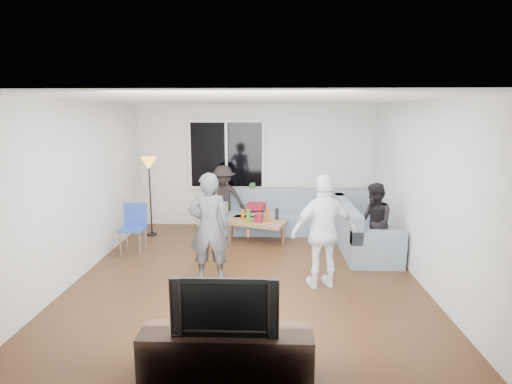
{
  "coord_description": "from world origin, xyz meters",
  "views": [
    {
      "loc": [
        0.34,
        -5.94,
        2.41
      ],
      "look_at": [
        0.1,
        0.6,
        1.15
      ],
      "focal_mm": 28.69,
      "sensor_mm": 36.0,
      "label": 1
    }
  ],
  "objects_px": {
    "side_chair": "(133,230)",
    "player_right": "(324,232)",
    "player_left": "(209,228)",
    "tv_console": "(226,353)",
    "sofa_back_section": "(275,211)",
    "spectator_back": "(223,198)",
    "floor_lamp": "(150,197)",
    "spectator_right": "(374,223)",
    "sofa_right_section": "(365,227)",
    "coffee_table": "(257,231)",
    "television": "(226,303)"
  },
  "relations": [
    {
      "from": "side_chair",
      "to": "player_right",
      "type": "distance_m",
      "value": 3.4
    },
    {
      "from": "player_left",
      "to": "tv_console",
      "type": "relative_size",
      "value": 1.0
    },
    {
      "from": "sofa_back_section",
      "to": "player_left",
      "type": "xyz_separation_m",
      "value": [
        -0.96,
        -2.58,
        0.38
      ]
    },
    {
      "from": "side_chair",
      "to": "spectator_back",
      "type": "distance_m",
      "value": 2.07
    },
    {
      "from": "floor_lamp",
      "to": "spectator_right",
      "type": "distance_m",
      "value": 4.3
    },
    {
      "from": "sofa_right_section",
      "to": "floor_lamp",
      "type": "bearing_deg",
      "value": 79.05
    },
    {
      "from": "sofa_back_section",
      "to": "floor_lamp",
      "type": "relative_size",
      "value": 1.47
    },
    {
      "from": "sofa_back_section",
      "to": "spectator_right",
      "type": "distance_m",
      "value": 2.37
    },
    {
      "from": "side_chair",
      "to": "player_right",
      "type": "relative_size",
      "value": 0.54
    },
    {
      "from": "side_chair",
      "to": "tv_console",
      "type": "distance_m",
      "value": 3.87
    },
    {
      "from": "player_right",
      "to": "sofa_back_section",
      "type": "bearing_deg",
      "value": -91.58
    },
    {
      "from": "coffee_table",
      "to": "player_right",
      "type": "distance_m",
      "value": 2.38
    },
    {
      "from": "sofa_right_section",
      "to": "television",
      "type": "bearing_deg",
      "value": 150.19
    },
    {
      "from": "floor_lamp",
      "to": "sofa_right_section",
      "type": "bearing_deg",
      "value": -10.95
    },
    {
      "from": "tv_console",
      "to": "television",
      "type": "bearing_deg",
      "value": 0.0
    },
    {
      "from": "sofa_right_section",
      "to": "player_left",
      "type": "relative_size",
      "value": 1.25
    },
    {
      "from": "player_right",
      "to": "spectator_back",
      "type": "relative_size",
      "value": 1.17
    },
    {
      "from": "sofa_right_section",
      "to": "spectator_back",
      "type": "bearing_deg",
      "value": 66.36
    },
    {
      "from": "spectator_right",
      "to": "tv_console",
      "type": "relative_size",
      "value": 0.82
    },
    {
      "from": "spectator_right",
      "to": "tv_console",
      "type": "distance_m",
      "value": 3.71
    },
    {
      "from": "player_right",
      "to": "television",
      "type": "distance_m",
      "value": 2.33
    },
    {
      "from": "spectator_back",
      "to": "sofa_right_section",
      "type": "bearing_deg",
      "value": -23.42
    },
    {
      "from": "player_left",
      "to": "player_right",
      "type": "distance_m",
      "value": 1.63
    },
    {
      "from": "side_chair",
      "to": "floor_lamp",
      "type": "height_order",
      "value": "floor_lamp"
    },
    {
      "from": "side_chair",
      "to": "spectator_right",
      "type": "height_order",
      "value": "spectator_right"
    },
    {
      "from": "player_left",
      "to": "player_right",
      "type": "relative_size",
      "value": 1.0
    },
    {
      "from": "side_chair",
      "to": "floor_lamp",
      "type": "bearing_deg",
      "value": 89.7
    },
    {
      "from": "floor_lamp",
      "to": "television",
      "type": "distance_m",
      "value": 4.85
    },
    {
      "from": "sofa_back_section",
      "to": "player_left",
      "type": "height_order",
      "value": "player_left"
    },
    {
      "from": "side_chair",
      "to": "spectator_back",
      "type": "height_order",
      "value": "spectator_back"
    },
    {
      "from": "player_right",
      "to": "tv_console",
      "type": "xyz_separation_m",
      "value": [
        -1.14,
        -2.03,
        -0.58
      ]
    },
    {
      "from": "sofa_back_section",
      "to": "television",
      "type": "height_order",
      "value": "television"
    },
    {
      "from": "player_right",
      "to": "tv_console",
      "type": "bearing_deg",
      "value": 45.63
    },
    {
      "from": "floor_lamp",
      "to": "sofa_back_section",
      "type": "bearing_deg",
      "value": 7.93
    },
    {
      "from": "player_left",
      "to": "floor_lamp",
      "type": "bearing_deg",
      "value": -59.71
    },
    {
      "from": "tv_console",
      "to": "television",
      "type": "height_order",
      "value": "television"
    },
    {
      "from": "spectator_back",
      "to": "tv_console",
      "type": "relative_size",
      "value": 0.85
    },
    {
      "from": "side_chair",
      "to": "television",
      "type": "xyz_separation_m",
      "value": [
        1.99,
        -3.31,
        0.29
      ]
    },
    {
      "from": "floor_lamp",
      "to": "side_chair",
      "type": "bearing_deg",
      "value": -90.0
    },
    {
      "from": "sofa_back_section",
      "to": "spectator_back",
      "type": "height_order",
      "value": "spectator_back"
    },
    {
      "from": "sofa_back_section",
      "to": "player_right",
      "type": "bearing_deg",
      "value": -76.58
    },
    {
      "from": "coffee_table",
      "to": "sofa_right_section",
      "type": "bearing_deg",
      "value": -13.45
    },
    {
      "from": "floor_lamp",
      "to": "spectator_right",
      "type": "height_order",
      "value": "floor_lamp"
    },
    {
      "from": "sofa_right_section",
      "to": "side_chair",
      "type": "xyz_separation_m",
      "value": [
        -4.07,
        -0.32,
        0.01
      ]
    },
    {
      "from": "side_chair",
      "to": "player_left",
      "type": "xyz_separation_m",
      "value": [
        1.51,
        -1.12,
        0.37
      ]
    },
    {
      "from": "floor_lamp",
      "to": "television",
      "type": "xyz_separation_m",
      "value": [
        1.99,
        -4.43,
        -0.06
      ]
    },
    {
      "from": "sofa_back_section",
      "to": "spectator_back",
      "type": "bearing_deg",
      "value": 178.38
    },
    {
      "from": "coffee_table",
      "to": "spectator_right",
      "type": "relative_size",
      "value": 0.84
    },
    {
      "from": "tv_console",
      "to": "floor_lamp",
      "type": "bearing_deg",
      "value": 114.17
    },
    {
      "from": "player_left",
      "to": "television",
      "type": "bearing_deg",
      "value": 98.5
    }
  ]
}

